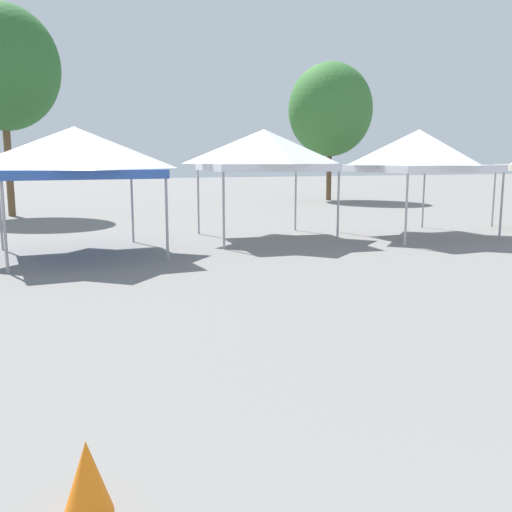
{
  "coord_description": "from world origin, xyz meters",
  "views": [
    {
      "loc": [
        -1.86,
        0.17,
        2.25
      ],
      "look_at": [
        0.12,
        5.47,
        1.3
      ],
      "focal_mm": 40.52,
      "sensor_mm": 36.0,
      "label": 1
    }
  ],
  "objects_px": {
    "traffic_cone_lot_center": "(87,477)",
    "canopy_tent_left_of_center": "(75,152)",
    "tree_behind_tents_left": "(330,110)",
    "canopy_tent_far_left": "(264,150)",
    "tree_behind_tents_right": "(2,68)",
    "canopy_tent_right_of_center": "(418,151)"
  },
  "relations": [
    {
      "from": "tree_behind_tents_right",
      "to": "traffic_cone_lot_center",
      "type": "distance_m",
      "value": 22.19
    },
    {
      "from": "tree_behind_tents_right",
      "to": "traffic_cone_lot_center",
      "type": "xyz_separation_m",
      "value": [
        1.26,
        -21.47,
        -5.48
      ]
    },
    {
      "from": "canopy_tent_left_of_center",
      "to": "canopy_tent_far_left",
      "type": "xyz_separation_m",
      "value": [
        5.12,
        1.16,
        0.09
      ]
    },
    {
      "from": "tree_behind_tents_left",
      "to": "canopy_tent_left_of_center",
      "type": "bearing_deg",
      "value": -134.21
    },
    {
      "from": "tree_behind_tents_left",
      "to": "traffic_cone_lot_center",
      "type": "height_order",
      "value": "tree_behind_tents_left"
    },
    {
      "from": "canopy_tent_left_of_center",
      "to": "tree_behind_tents_left",
      "type": "xyz_separation_m",
      "value": [
        14.21,
        14.61,
        2.49
      ]
    },
    {
      "from": "traffic_cone_lot_center",
      "to": "canopy_tent_left_of_center",
      "type": "bearing_deg",
      "value": 86.5
    },
    {
      "from": "canopy_tent_right_of_center",
      "to": "tree_behind_tents_left",
      "type": "relative_size",
      "value": 0.49
    },
    {
      "from": "canopy_tent_far_left",
      "to": "tree_behind_tents_right",
      "type": "bearing_deg",
      "value": 125.77
    },
    {
      "from": "canopy_tent_left_of_center",
      "to": "tree_behind_tents_right",
      "type": "relative_size",
      "value": 0.46
    },
    {
      "from": "canopy_tent_right_of_center",
      "to": "tree_behind_tents_right",
      "type": "height_order",
      "value": "tree_behind_tents_right"
    },
    {
      "from": "canopy_tent_far_left",
      "to": "canopy_tent_right_of_center",
      "type": "distance_m",
      "value": 4.51
    },
    {
      "from": "canopy_tent_far_left",
      "to": "canopy_tent_right_of_center",
      "type": "xyz_separation_m",
      "value": [
        4.39,
        -1.03,
        -0.01
      ]
    },
    {
      "from": "tree_behind_tents_left",
      "to": "tree_behind_tents_right",
      "type": "distance_m",
      "value": 16.56
    },
    {
      "from": "canopy_tent_far_left",
      "to": "tree_behind_tents_left",
      "type": "xyz_separation_m",
      "value": [
        9.09,
        13.45,
        2.4
      ]
    },
    {
      "from": "canopy_tent_left_of_center",
      "to": "tree_behind_tents_right",
      "type": "height_order",
      "value": "tree_behind_tents_right"
    },
    {
      "from": "canopy_tent_right_of_center",
      "to": "canopy_tent_far_left",
      "type": "bearing_deg",
      "value": 166.76
    },
    {
      "from": "tree_behind_tents_right",
      "to": "canopy_tent_far_left",
      "type": "bearing_deg",
      "value": -54.23
    },
    {
      "from": "tree_behind_tents_left",
      "to": "tree_behind_tents_right",
      "type": "bearing_deg",
      "value": -167.08
    },
    {
      "from": "canopy_tent_far_left",
      "to": "tree_behind_tents_left",
      "type": "distance_m",
      "value": 16.42
    },
    {
      "from": "canopy_tent_left_of_center",
      "to": "tree_behind_tents_left",
      "type": "relative_size",
      "value": 0.5
    },
    {
      "from": "canopy_tent_right_of_center",
      "to": "tree_behind_tents_left",
      "type": "height_order",
      "value": "tree_behind_tents_left"
    }
  ]
}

